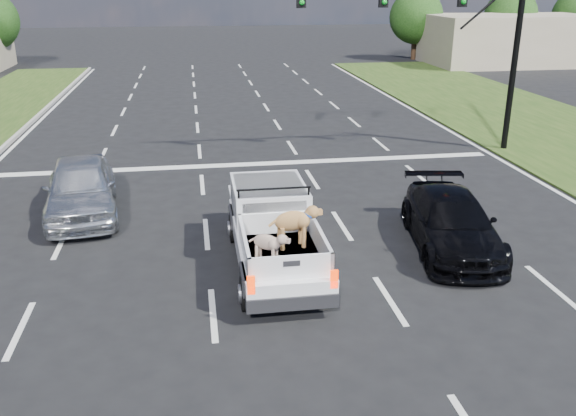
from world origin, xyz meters
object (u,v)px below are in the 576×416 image
Objects in this scene: pickup_truck at (274,229)px; silver_sedan at (81,188)px; traffic_signal at (455,19)px; black_coupe at (451,222)px.

pickup_truck is 6.11m from silver_sedan.
traffic_signal reaches higher than black_coupe.
traffic_signal is at bearing 48.78° from pickup_truck.
silver_sedan reaches higher than black_coupe.
pickup_truck is 1.07× the size of silver_sedan.
silver_sedan is at bearing 140.72° from pickup_truck.
traffic_signal is 2.03× the size of silver_sedan.
silver_sedan is 1.01× the size of black_coupe.
pickup_truck is 4.25m from black_coupe.
traffic_signal is 1.90× the size of pickup_truck.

